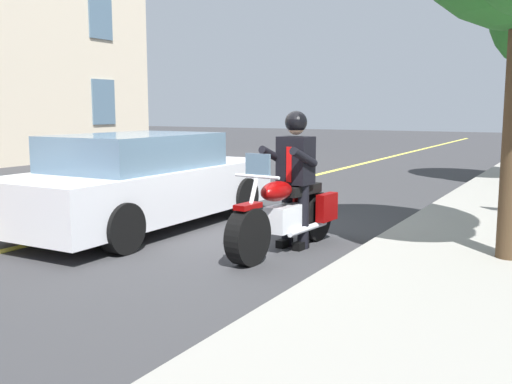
% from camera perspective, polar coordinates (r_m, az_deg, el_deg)
% --- Properties ---
extents(ground_plane, '(80.00, 80.00, 0.00)m').
position_cam_1_polar(ground_plane, '(8.10, -3.07, -4.50)').
color(ground_plane, '#333335').
extents(lane_center_stripe, '(60.00, 0.16, 0.01)m').
position_cam_1_polar(lane_center_stripe, '(9.30, -13.53, -3.02)').
color(lane_center_stripe, '#E5DB4C').
rests_on(lane_center_stripe, ground_plane).
extents(motorcycle_main, '(2.22, 0.71, 1.26)m').
position_cam_1_polar(motorcycle_main, '(7.32, 3.04, -2.24)').
color(motorcycle_main, black).
rests_on(motorcycle_main, ground_plane).
extents(rider_main, '(0.65, 0.58, 1.74)m').
position_cam_1_polar(rider_main, '(7.40, 3.81, 2.43)').
color(rider_main, black).
rests_on(rider_main, ground_plane).
extents(car_silver, '(4.60, 1.92, 1.40)m').
position_cam_1_polar(car_silver, '(8.86, -10.98, 0.99)').
color(car_silver, silver).
rests_on(car_silver, ground_plane).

